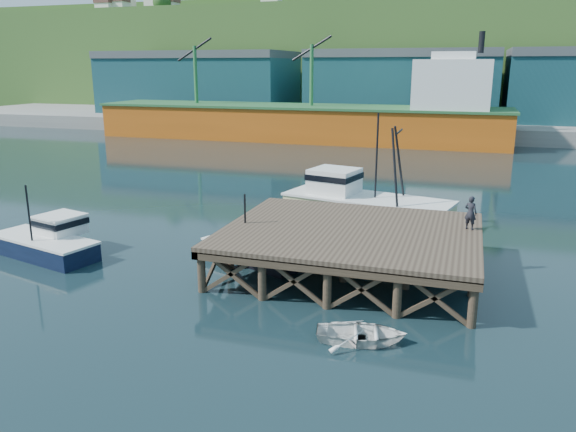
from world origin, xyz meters
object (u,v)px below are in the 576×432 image
at_px(trawler, 364,202).
at_px(dinghy, 361,333).
at_px(boat_black, 257,247).
at_px(dockworker, 471,213).
at_px(boat_navy, 48,241).

relative_size(trawler, dinghy, 3.39).
xyz_separation_m(boat_black, trawler, (3.98, 8.31, 0.78)).
bearing_deg(dockworker, boat_black, 30.86).
height_order(boat_navy, boat_black, boat_navy).
bearing_deg(trawler, boat_navy, -129.70).
height_order(boat_black, dinghy, boat_black).
bearing_deg(trawler, dinghy, -66.32).
distance_m(boat_navy, dockworker, 21.61).
distance_m(boat_navy, trawler, 18.44).
relative_size(boat_black, dinghy, 1.90).
distance_m(trawler, dinghy, 15.93).
height_order(trawler, dockworker, trawler).
bearing_deg(boat_navy, boat_black, 28.43).
distance_m(boat_black, trawler, 9.24).
height_order(trawler, dinghy, trawler).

